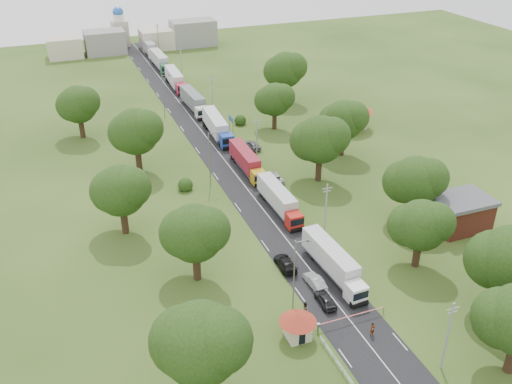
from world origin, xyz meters
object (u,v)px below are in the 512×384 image
boom_barrier (342,319)px  truck_0 (333,262)px  car_lane_front (325,300)px  car_lane_mid (315,281)px  info_sign (231,122)px  pedestrian_near (372,330)px  guard_booth (298,323)px

boom_barrier → truck_0: (3.67, 9.25, 1.21)m
car_lane_front → car_lane_mid: (0.41, 3.81, 0.00)m
info_sign → pedestrian_near: size_ratio=2.26×
truck_0 → car_lane_front: size_ratio=3.42×
car_lane_front → pedestrian_near: pedestrian_near is taller
guard_booth → car_lane_front: size_ratio=1.05×
info_sign → car_lane_front: bearing=-96.8°
truck_0 → car_lane_mid: 3.81m
pedestrian_near → info_sign: bearing=68.9°
car_lane_front → guard_booth: bearing=38.2°
info_sign → truck_0: bearing=-93.3°
boom_barrier → pedestrian_near: (2.45, -2.91, 0.01)m
guard_booth → pedestrian_near: guard_booth is taller
info_sign → truck_0: size_ratio=0.29×
car_lane_mid → car_lane_front: bearing=81.5°
info_sign → car_lane_front: size_ratio=0.98×
guard_booth → car_lane_mid: size_ratio=1.01×
car_lane_mid → pedestrian_near: size_ratio=2.40×
boom_barrier → car_lane_mid: (0.36, 7.95, -0.18)m
pedestrian_near → boom_barrier: bearing=112.7°
car_lane_front → pedestrian_near: (2.50, -7.05, 0.19)m
boom_barrier → car_lane_front: size_ratio=2.21×
truck_0 → pedestrian_near: truck_0 is taller
truck_0 → car_lane_mid: size_ratio=3.29×
info_sign → truck_0: info_sign is taller
guard_booth → pedestrian_near: 8.88m
truck_0 → car_lane_front: bearing=-126.1°
car_lane_front → pedestrian_near: bearing=112.2°
boom_barrier → info_sign: bearing=83.8°
info_sign → car_lane_front: (-6.61, -55.86, -2.29)m
truck_0 → pedestrian_near: bearing=-95.7°
boom_barrier → car_lane_mid: 7.96m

